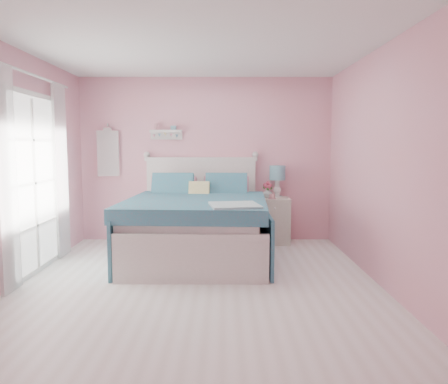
{
  "coord_description": "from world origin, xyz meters",
  "views": [
    {
      "loc": [
        0.29,
        -4.76,
        1.53
      ],
      "look_at": [
        0.29,
        1.2,
        0.89
      ],
      "focal_mm": 35.0,
      "sensor_mm": 36.0,
      "label": 1
    }
  ],
  "objects_px": {
    "bed": "(197,226)",
    "nightstand": "(273,220)",
    "teacup": "(272,196)",
    "table_lamp": "(277,175)",
    "vase": "(268,193)"
  },
  "relations": [
    {
      "from": "table_lamp",
      "to": "vase",
      "type": "distance_m",
      "value": 0.33
    },
    {
      "from": "vase",
      "to": "bed",
      "type": "bearing_deg",
      "value": -139.63
    },
    {
      "from": "table_lamp",
      "to": "vase",
      "type": "bearing_deg",
      "value": -148.54
    },
    {
      "from": "table_lamp",
      "to": "teacup",
      "type": "relative_size",
      "value": 5.33
    },
    {
      "from": "bed",
      "to": "table_lamp",
      "type": "distance_m",
      "value": 1.68
    },
    {
      "from": "nightstand",
      "to": "vase",
      "type": "height_order",
      "value": "vase"
    },
    {
      "from": "table_lamp",
      "to": "teacup",
      "type": "xyz_separation_m",
      "value": [
        -0.11,
        -0.24,
        -0.31
      ]
    },
    {
      "from": "table_lamp",
      "to": "vase",
      "type": "height_order",
      "value": "table_lamp"
    },
    {
      "from": "bed",
      "to": "nightstand",
      "type": "xyz_separation_m",
      "value": [
        1.13,
        0.89,
        -0.07
      ]
    },
    {
      "from": "bed",
      "to": "nightstand",
      "type": "relative_size",
      "value": 3.28
    },
    {
      "from": "bed",
      "to": "teacup",
      "type": "bearing_deg",
      "value": 37.08
    },
    {
      "from": "teacup",
      "to": "table_lamp",
      "type": "bearing_deg",
      "value": 66.66
    },
    {
      "from": "teacup",
      "to": "nightstand",
      "type": "bearing_deg",
      "value": 77.77
    },
    {
      "from": "bed",
      "to": "vase",
      "type": "relative_size",
      "value": 15.17
    },
    {
      "from": "vase",
      "to": "teacup",
      "type": "bearing_deg",
      "value": -68.71
    }
  ]
}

